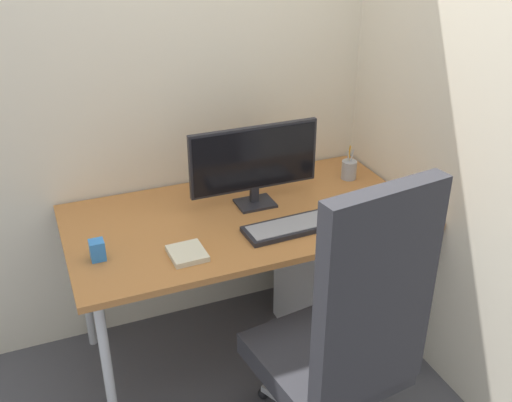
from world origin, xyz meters
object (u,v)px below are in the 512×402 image
(keyboard, at_px, (293,226))
(notebook, at_px, (187,253))
(filing_cabinet, at_px, (336,275))
(monitor, at_px, (254,161))
(mouse, at_px, (361,211))
(pen_holder, at_px, (349,169))
(office_chair, at_px, (347,336))
(desk_clamp_accessory, at_px, (97,250))

(keyboard, bearing_deg, notebook, -175.74)
(filing_cabinet, relative_size, monitor, 1.11)
(monitor, xyz_separation_m, mouse, (0.38, -0.28, -0.18))
(pen_holder, relative_size, notebook, 1.10)
(monitor, distance_m, notebook, 0.54)
(mouse, height_order, notebook, mouse)
(monitor, distance_m, pen_holder, 0.55)
(monitor, xyz_separation_m, keyboard, (0.06, -0.27, -0.20))
(office_chair, height_order, monitor, office_chair)
(pen_holder, xyz_separation_m, notebook, (-0.92, -0.37, -0.04))
(office_chair, bearing_deg, pen_holder, 60.23)
(filing_cabinet, distance_m, keyboard, 0.57)
(desk_clamp_accessory, bearing_deg, notebook, -18.42)
(desk_clamp_accessory, bearing_deg, filing_cabinet, 5.08)
(keyboard, bearing_deg, pen_holder, 36.56)
(mouse, height_order, pen_holder, pen_holder)
(filing_cabinet, distance_m, desk_clamp_accessory, 1.21)
(mouse, bearing_deg, desk_clamp_accessory, 166.19)
(pen_holder, bearing_deg, keyboard, -143.44)
(office_chair, height_order, mouse, office_chair)
(monitor, bearing_deg, notebook, -142.91)
(monitor, bearing_deg, desk_clamp_accessory, -164.74)
(filing_cabinet, bearing_deg, mouse, -93.77)
(keyboard, bearing_deg, monitor, 103.27)
(keyboard, xyz_separation_m, notebook, (-0.46, -0.03, -0.00))
(office_chair, bearing_deg, desk_clamp_accessory, 140.99)
(office_chair, distance_m, monitor, 0.87)
(mouse, xyz_separation_m, notebook, (-0.78, -0.03, -0.01))
(monitor, distance_m, keyboard, 0.34)
(keyboard, relative_size, pen_holder, 2.56)
(office_chair, xyz_separation_m, monitor, (-0.02, 0.80, 0.35))
(office_chair, xyz_separation_m, keyboard, (0.04, 0.53, 0.15))
(office_chair, height_order, pen_holder, office_chair)
(office_chair, height_order, keyboard, office_chair)
(keyboard, xyz_separation_m, pen_holder, (0.46, 0.34, 0.04))
(keyboard, distance_m, pen_holder, 0.57)
(notebook, bearing_deg, keyboard, 2.42)
(desk_clamp_accessory, bearing_deg, mouse, -4.19)
(notebook, xyz_separation_m, desk_clamp_accessory, (-0.32, 0.11, 0.03))
(filing_cabinet, xyz_separation_m, mouse, (-0.01, -0.18, 0.45))
(notebook, bearing_deg, desk_clamp_accessory, 159.74)
(filing_cabinet, height_order, monitor, monitor)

